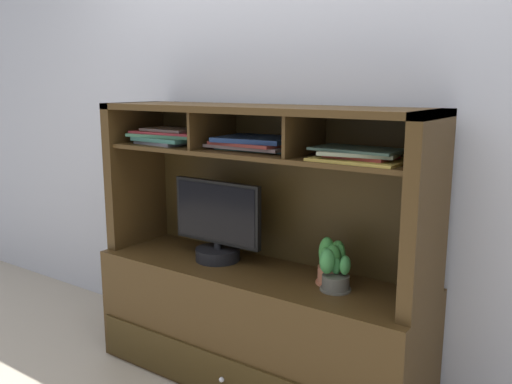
{
  "coord_description": "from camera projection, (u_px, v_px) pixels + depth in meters",
  "views": [
    {
      "loc": [
        1.38,
        -1.98,
        1.43
      ],
      "look_at": [
        0.0,
        0.0,
        0.94
      ],
      "focal_mm": 37.57,
      "sensor_mm": 36.0,
      "label": 1
    }
  ],
  "objects": [
    {
      "name": "magazine_stack_right",
      "position": [
        256.0,
        143.0,
        2.47
      ],
      "size": [
        0.41,
        0.31,
        0.06
      ],
      "color": "#48746A",
      "rests_on": "media_console"
    },
    {
      "name": "potted_fern",
      "position": [
        335.0,
        274.0,
        2.25
      ],
      "size": [
        0.13,
        0.13,
        0.18
      ],
      "color": "#555349",
      "rests_on": "media_console"
    },
    {
      "name": "floor_plane",
      "position": [
        256.0,
        381.0,
        2.65
      ],
      "size": [
        6.0,
        6.0,
        0.02
      ],
      "primitive_type": "cube",
      "color": "#A39683",
      "rests_on": "ground"
    },
    {
      "name": "potted_orchid",
      "position": [
        332.0,
        262.0,
        2.32
      ],
      "size": [
        0.14,
        0.14,
        0.21
      ],
      "color": "#BA6C4C",
      "rests_on": "media_console"
    },
    {
      "name": "tv_monitor",
      "position": [
        217.0,
        227.0,
        2.63
      ],
      "size": [
        0.5,
        0.22,
        0.4
      ],
      "color": "black",
      "rests_on": "media_console"
    },
    {
      "name": "media_console",
      "position": [
        257.0,
        300.0,
        2.57
      ],
      "size": [
        1.64,
        0.54,
        1.34
      ],
      "color": "#3B2812",
      "rests_on": "ground"
    },
    {
      "name": "magazine_stack_centre",
      "position": [
        360.0,
        155.0,
        2.1
      ],
      "size": [
        0.38,
        0.28,
        0.05
      ],
      "color": "gold",
      "rests_on": "media_console"
    },
    {
      "name": "magazine_stack_left",
      "position": [
        172.0,
        136.0,
        2.72
      ],
      "size": [
        0.43,
        0.31,
        0.08
      ],
      "color": "slate",
      "rests_on": "media_console"
    },
    {
      "name": "back_wall",
      "position": [
        289.0,
        91.0,
        2.6
      ],
      "size": [
        6.0,
        0.02,
        2.8
      ],
      "primitive_type": "cube",
      "color": "#B2B4BE",
      "rests_on": "ground"
    }
  ]
}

